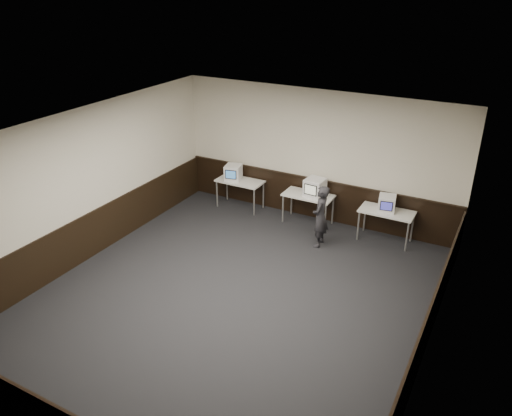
% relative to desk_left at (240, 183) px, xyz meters
% --- Properties ---
extents(floor, '(8.00, 8.00, 0.00)m').
position_rel_desk_left_xyz_m(floor, '(1.90, -3.60, -0.68)').
color(floor, black).
rests_on(floor, ground).
extents(ceiling, '(8.00, 8.00, 0.00)m').
position_rel_desk_left_xyz_m(ceiling, '(1.90, -3.60, 2.52)').
color(ceiling, white).
rests_on(ceiling, back_wall).
extents(back_wall, '(7.00, 0.00, 7.00)m').
position_rel_desk_left_xyz_m(back_wall, '(1.90, 0.40, 0.92)').
color(back_wall, beige).
rests_on(back_wall, ground).
extents(front_wall, '(7.00, 0.00, 7.00)m').
position_rel_desk_left_xyz_m(front_wall, '(1.90, -7.60, 0.92)').
color(front_wall, beige).
rests_on(front_wall, ground).
extents(left_wall, '(0.00, 8.00, 8.00)m').
position_rel_desk_left_xyz_m(left_wall, '(-1.60, -3.60, 0.92)').
color(left_wall, beige).
rests_on(left_wall, ground).
extents(right_wall, '(0.00, 8.00, 8.00)m').
position_rel_desk_left_xyz_m(right_wall, '(5.40, -3.60, 0.92)').
color(right_wall, beige).
rests_on(right_wall, ground).
extents(wainscot_back, '(6.98, 0.04, 1.00)m').
position_rel_desk_left_xyz_m(wainscot_back, '(1.90, 0.38, -0.18)').
color(wainscot_back, black).
rests_on(wainscot_back, back_wall).
extents(wainscot_left, '(0.04, 7.98, 1.00)m').
position_rel_desk_left_xyz_m(wainscot_left, '(-1.58, -3.60, -0.18)').
color(wainscot_left, black).
rests_on(wainscot_left, left_wall).
extents(wainscot_right, '(0.04, 7.98, 1.00)m').
position_rel_desk_left_xyz_m(wainscot_right, '(5.38, -3.60, -0.18)').
color(wainscot_right, black).
rests_on(wainscot_right, right_wall).
extents(wainscot_rail, '(6.98, 0.06, 0.04)m').
position_rel_desk_left_xyz_m(wainscot_rail, '(1.90, 0.36, 0.34)').
color(wainscot_rail, black).
rests_on(wainscot_rail, wainscot_back).
extents(desk_left, '(1.20, 0.60, 0.75)m').
position_rel_desk_left_xyz_m(desk_left, '(0.00, 0.00, 0.00)').
color(desk_left, silver).
rests_on(desk_left, ground).
extents(desk_center, '(1.20, 0.60, 0.75)m').
position_rel_desk_left_xyz_m(desk_center, '(1.90, 0.00, 0.00)').
color(desk_center, silver).
rests_on(desk_center, ground).
extents(desk_right, '(1.20, 0.60, 0.75)m').
position_rel_desk_left_xyz_m(desk_right, '(3.80, 0.00, 0.00)').
color(desk_right, silver).
rests_on(desk_right, ground).
extents(emac_left, '(0.48, 0.50, 0.39)m').
position_rel_desk_left_xyz_m(emac_left, '(-0.18, -0.03, 0.27)').
color(emac_left, white).
rests_on(emac_left, desk_left).
extents(emac_center, '(0.47, 0.50, 0.43)m').
position_rel_desk_left_xyz_m(emac_center, '(2.05, -0.00, 0.29)').
color(emac_center, white).
rests_on(emac_center, desk_center).
extents(emac_right, '(0.43, 0.45, 0.36)m').
position_rel_desk_left_xyz_m(emac_right, '(3.78, -0.00, 0.25)').
color(emac_right, white).
rests_on(emac_right, desk_right).
extents(person, '(0.39, 0.55, 1.43)m').
position_rel_desk_left_xyz_m(person, '(2.56, -0.90, 0.04)').
color(person, '#232227').
rests_on(person, ground).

